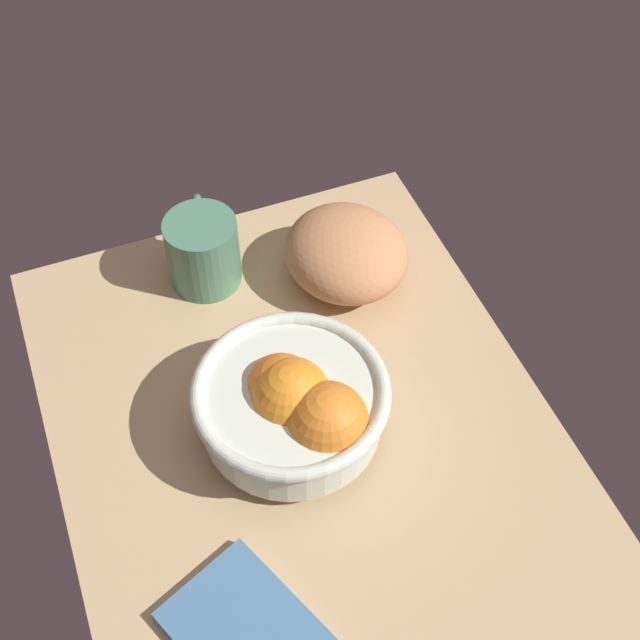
{
  "coord_description": "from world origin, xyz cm",
  "views": [
    {
      "loc": [
        48.65,
        -16.98,
        83.05
      ],
      "look_at": [
        -9.55,
        5.74,
        5.0
      ],
      "focal_mm": 49.11,
      "sensor_mm": 36.0,
      "label": 1
    }
  ],
  "objects": [
    {
      "name": "napkin_folded",
      "position": [
        19.64,
        -13.1,
        0.65
      ],
      "size": [
        17.74,
        15.82,
        1.31
      ],
      "primitive_type": "cube",
      "rotation": [
        0.0,
        0.0,
        0.4
      ],
      "color": "teal",
      "rests_on": "ground"
    },
    {
      "name": "fruit_bowl",
      "position": [
        0.02,
        -1.04,
        5.55
      ],
      "size": [
        21.14,
        21.14,
        10.66
      ],
      "color": "silver",
      "rests_on": "ground"
    },
    {
      "name": "ground_plane",
      "position": [
        0.0,
        0.0,
        -1.5
      ],
      "size": [
        68.68,
        53.64,
        3.0
      ],
      "primitive_type": "cube",
      "color": "tan"
    },
    {
      "name": "mug",
      "position": [
        -25.29,
        -3.54,
        4.74
      ],
      "size": [
        13.33,
        8.94,
        9.47
      ],
      "color": "#4B8062",
      "rests_on": "ground"
    },
    {
      "name": "bread_loaf",
      "position": [
        -18.67,
        12.76,
        4.41
      ],
      "size": [
        19.63,
        18.97,
        8.82
      ],
      "primitive_type": "ellipsoid",
      "rotation": [
        0.0,
        0.0,
        3.46
      ],
      "color": "tan",
      "rests_on": "ground"
    }
  ]
}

